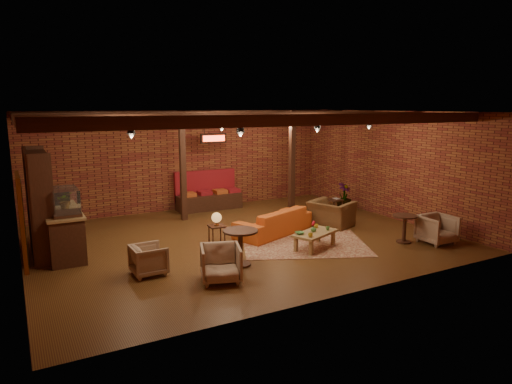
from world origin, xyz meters
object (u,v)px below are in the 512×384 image
sofa (273,222)px  side_table_lamp (217,220)px  armchair_a (149,258)px  round_table_right (405,224)px  plant_tall (345,170)px  armchair_far (437,228)px  coffee_table (315,234)px  armchair_right (331,209)px  side_table_book (334,200)px  round_table_left (240,241)px  armchair_b (221,262)px

sofa → side_table_lamp: side_table_lamp is taller
armchair_a → round_table_right: round_table_right is taller
sofa → plant_tall: 3.82m
sofa → armchair_far: 4.09m
sofa → coffee_table: 1.57m
armchair_right → round_table_right: armchair_right is taller
side_table_lamp → side_table_book: (4.47, 1.11, -0.15)m
armchair_right → sofa: bearing=64.7°
round_table_left → side_table_book: bearing=30.7°
sofa → round_table_right: bearing=117.1°
armchair_right → armchair_far: 2.84m
armchair_b → plant_tall: (6.01, 3.68, 0.95)m
armchair_a → side_table_book: (6.50, 2.36, 0.11)m
side_table_lamp → armchair_a: (-2.03, -1.25, -0.26)m
coffee_table → armchair_right: 2.18m
side_table_book → round_table_right: size_ratio=0.72×
armchair_b → armchair_far: (5.70, -0.27, 0.00)m
armchair_b → round_table_right: armchair_b is taller
round_table_right → sofa: bearing=138.2°
round_table_right → plant_tall: bearing=74.5°
armchair_a → side_table_book: 6.92m
sofa → round_table_left: 2.54m
round_table_left → armchair_far: 5.05m
sofa → armchair_right: armchair_right is taller
side_table_lamp → armchair_a: side_table_lamp is taller
sofa → side_table_book: size_ratio=4.59×
armchair_a → side_table_book: size_ratio=1.34×
plant_tall → armchair_right: bearing=-138.5°
coffee_table → armchair_b: 2.90m
round_table_right → round_table_left: bearing=173.8°
round_table_right → side_table_lamp: bearing=152.9°
sofa → armchair_right: bearing=155.8°
sofa → armchair_b: armchair_b is taller
armchair_a → plant_tall: size_ratio=0.25×
coffee_table → armchair_far: 3.11m
armchair_b → side_table_book: (5.37, 3.37, 0.06)m
side_table_lamp → round_table_left: 1.66m
round_table_left → round_table_right: round_table_left is taller
side_table_lamp → armchair_far: (4.80, -2.54, -0.21)m
sofa → round_table_right: (2.46, -2.20, 0.13)m
round_table_left → armchair_b: armchair_b is taller
side_table_book → plant_tall: 1.13m
coffee_table → round_table_left: bearing=-174.8°
side_table_lamp → side_table_book: size_ratio=1.57×
coffee_table → sofa: bearing=97.9°
armchair_a → armchair_right: (5.53, 1.25, 0.15)m
armchair_a → armchair_far: (6.83, -1.28, 0.05)m
round_table_right → plant_tall: size_ratio=0.26×
side_table_lamp → armchair_right: 3.50m
coffee_table → side_table_lamp: 2.40m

